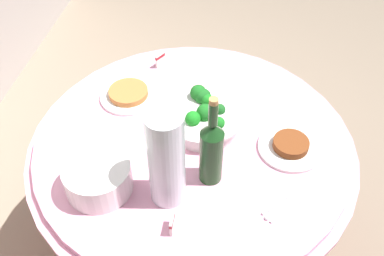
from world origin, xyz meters
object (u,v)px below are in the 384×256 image
broccoli_bowl (204,117)px  plate_stack (98,178)px  label_placard_front (171,223)px  label_placard_mid (160,59)px  serving_tongs (284,206)px  food_plate_peanuts (129,94)px  decorative_fruit_vase (167,163)px  food_plate_stir_fry (290,147)px  wine_bottle (211,150)px

broccoli_bowl → plate_stack: broccoli_bowl is taller
label_placard_front → label_placard_mid: (0.76, 0.19, 0.00)m
serving_tongs → label_placard_mid: label_placard_mid is taller
broccoli_bowl → food_plate_peanuts: bearing=70.8°
label_placard_front → label_placard_mid: same height
broccoli_bowl → decorative_fruit_vase: (-0.32, 0.07, 0.11)m
decorative_fruit_vase → food_plate_stir_fry: 0.47m
wine_bottle → label_placard_mid: (0.55, 0.28, -0.10)m
broccoli_bowl → wine_bottle: 0.25m
label_placard_mid → plate_stack: bearing=174.7°
food_plate_stir_fry → plate_stack: bearing=113.2°
broccoli_bowl → decorative_fruit_vase: 0.35m
broccoli_bowl → food_plate_stir_fry: (-0.07, -0.31, -0.03)m
serving_tongs → label_placard_mid: bearing=39.0°
food_plate_stir_fry → label_placard_front: label_placard_front is taller
plate_stack → serving_tongs: plate_stack is taller
food_plate_stir_fry → label_placard_mid: label_placard_mid is taller
plate_stack → decorative_fruit_vase: bearing=-88.1°
broccoli_bowl → label_placard_front: bearing=175.3°
decorative_fruit_vase → serving_tongs: decorative_fruit_vase is taller
food_plate_peanuts → label_placard_mid: 0.23m
plate_stack → serving_tongs: bearing=-88.4°
broccoli_bowl → label_placard_mid: size_ratio=5.09×
wine_bottle → serving_tongs: size_ratio=2.30×
food_plate_peanuts → label_placard_front: size_ratio=4.00×
food_plate_peanuts → plate_stack: bearing=-177.3°
decorative_fruit_vase → label_placard_mid: size_ratio=6.18×
plate_stack → food_plate_peanuts: size_ratio=0.95×
plate_stack → decorative_fruit_vase: size_ratio=0.62×
wine_bottle → label_placard_mid: size_ratio=6.11×
decorative_fruit_vase → serving_tongs: size_ratio=2.33×
food_plate_peanuts → food_plate_stir_fry: bearing=-106.5°
wine_bottle → serving_tongs: 0.28m
broccoli_bowl → serving_tongs: bearing=-137.3°
food_plate_stir_fry → wine_bottle: bearing=121.7°
wine_bottle → serving_tongs: wine_bottle is taller
broccoli_bowl → label_placard_front: broccoli_bowl is taller
serving_tongs → label_placard_mid: 0.82m
wine_bottle → label_placard_mid: bearing=26.7°
wine_bottle → decorative_fruit_vase: bearing=126.6°
label_placard_mid → broccoli_bowl: bearing=-145.0°
wine_bottle → label_placard_mid: 0.63m
plate_stack → broccoli_bowl: bearing=-41.0°
wine_bottle → label_placard_front: 0.25m
broccoli_bowl → food_plate_peanuts: size_ratio=1.27×
decorative_fruit_vase → label_placard_mid: bearing=13.8°
decorative_fruit_vase → food_plate_peanuts: bearing=29.2°
decorative_fruit_vase → food_plate_peanuts: size_ratio=1.55×
wine_bottle → serving_tongs: bearing=-109.0°
wine_bottle → plate_stack: bearing=105.9°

